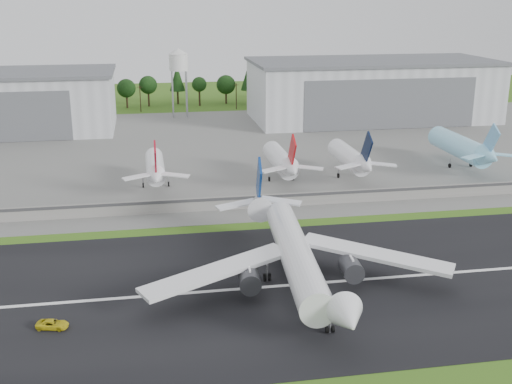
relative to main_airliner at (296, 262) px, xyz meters
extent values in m
plane|color=#375F16|center=(-5.20, -9.56, -4.89)|extent=(600.00, 600.00, 0.00)
cube|color=black|center=(-5.20, 0.44, -4.84)|extent=(320.00, 60.00, 0.10)
cube|color=white|center=(-5.20, 0.44, -4.78)|extent=(220.00, 1.00, 0.02)
cube|color=slate|center=(-5.20, 110.44, -4.84)|extent=(320.00, 150.00, 0.10)
cube|color=gray|center=(-5.20, 45.44, -3.14)|extent=(240.00, 0.50, 3.50)
cube|color=#38383A|center=(-5.20, 45.14, -1.89)|extent=(240.00, 0.12, 0.70)
cube|color=silver|center=(69.80, 155.44, 7.11)|extent=(100.00, 45.00, 24.00)
cube|color=#595B60|center=(69.80, 155.44, 19.71)|extent=(102.00, 47.00, 1.20)
cube|color=#595B60|center=(69.80, 132.79, 5.19)|extent=(70.00, 0.30, 19.68)
cylinder|color=#99999E|center=(-13.20, 172.44, 5.11)|extent=(0.50, 0.50, 20.00)
cylinder|color=#99999E|center=(-7.20, 178.44, 5.11)|extent=(0.50, 0.50, 20.00)
cylinder|color=silver|center=(-10.20, 175.44, 18.61)|extent=(8.00, 8.00, 7.00)
cone|color=silver|center=(-10.20, 175.44, 23.31)|extent=(8.40, 8.40, 2.40)
cylinder|color=white|center=(-0.03, 0.44, 1.31)|extent=(9.28, 44.32, 5.80)
cone|color=white|center=(1.95, -24.49, 1.31)|extent=(6.26, 6.44, 5.80)
cone|color=white|center=(-2.14, 26.85, 2.51)|extent=(6.21, 9.41, 5.51)
cube|color=navy|center=(-2.10, 26.35, 7.81)|extent=(1.26, 9.55, 11.13)
cube|color=white|center=(15.08, -0.37, 0.51)|extent=(26.54, 19.69, 2.65)
cylinder|color=#333338|center=(9.71, -2.30, -1.09)|extent=(4.22, 5.78, 3.80)
cube|color=white|center=(2.89, 26.75, 2.91)|extent=(9.54, 6.41, 0.98)
cube|color=white|center=(-14.83, -2.75, 0.51)|extent=(27.86, 16.18, 2.65)
cylinder|color=#333338|center=(-9.23, -3.81, -1.09)|extent=(4.22, 5.78, 3.80)
cube|color=white|center=(-7.08, 25.96, 2.91)|extent=(9.50, 5.21, 0.98)
cube|color=#99999E|center=(0.28, -3.55, -3.19)|extent=(12.35, 30.70, 3.20)
cylinder|color=black|center=(-4.76, 3.07, -4.04)|extent=(0.52, 1.53, 1.50)
imported|color=gold|center=(-42.02, -8.50, -4.08)|extent=(5.54, 3.48, 1.43)
cylinder|color=white|center=(-23.61, 70.44, 0.65)|extent=(5.09, 24.00, 5.09)
cone|color=white|center=(-23.61, 54.94, 1.65)|extent=(4.83, 7.00, 4.83)
cube|color=maroon|center=(-23.61, 55.44, 6.45)|extent=(0.45, 8.59, 10.02)
cylinder|color=#99999E|center=(-27.11, 68.44, -3.39)|extent=(0.32, 0.32, 3.00)
cylinder|color=#99999E|center=(-20.11, 68.44, -3.39)|extent=(0.32, 0.32, 3.00)
cylinder|color=black|center=(-27.11, 68.44, -4.09)|extent=(0.40, 1.40, 1.40)
cylinder|color=white|center=(12.00, 70.44, 0.94)|extent=(5.67, 24.00, 5.67)
cone|color=white|center=(12.00, 54.94, 1.94)|extent=(5.38, 7.00, 5.38)
cube|color=#B80E12|center=(12.00, 55.44, 6.74)|extent=(0.45, 8.59, 10.02)
cylinder|color=#99999E|center=(8.50, 68.44, -3.39)|extent=(0.32, 0.32, 3.00)
cylinder|color=#99999E|center=(15.50, 68.44, -3.39)|extent=(0.32, 0.32, 3.00)
cylinder|color=black|center=(8.50, 68.44, -4.09)|extent=(0.40, 1.40, 1.40)
cylinder|color=white|center=(32.54, 70.44, 0.93)|extent=(5.65, 24.00, 5.65)
cone|color=white|center=(32.54, 54.94, 1.93)|extent=(5.37, 7.00, 5.37)
cube|color=black|center=(32.54, 55.44, 6.73)|extent=(0.45, 8.59, 10.02)
cylinder|color=#99999E|center=(29.04, 68.44, -3.39)|extent=(0.32, 0.32, 3.00)
cylinder|color=#99999E|center=(36.04, 68.44, -3.39)|extent=(0.32, 0.32, 3.00)
cylinder|color=black|center=(29.04, 68.44, -4.09)|extent=(0.40, 1.40, 1.40)
cylinder|color=#93DFFF|center=(69.76, 75.44, 1.46)|extent=(6.70, 30.00, 6.70)
cone|color=#93DFFF|center=(69.76, 56.94, 2.46)|extent=(6.37, 7.00, 6.37)
cube|color=#6CADDD|center=(69.76, 57.44, 7.26)|extent=(0.45, 8.59, 10.02)
cylinder|color=#99999E|center=(66.26, 73.44, -3.39)|extent=(0.32, 0.32, 3.00)
cylinder|color=#99999E|center=(73.26, 73.44, -3.39)|extent=(0.32, 0.32, 3.00)
cylinder|color=black|center=(66.26, 73.44, -4.09)|extent=(0.40, 1.40, 1.40)
camera|label=1|loc=(-25.81, -104.49, 46.42)|focal=45.00mm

